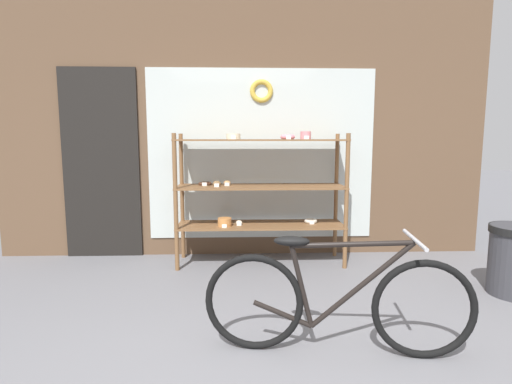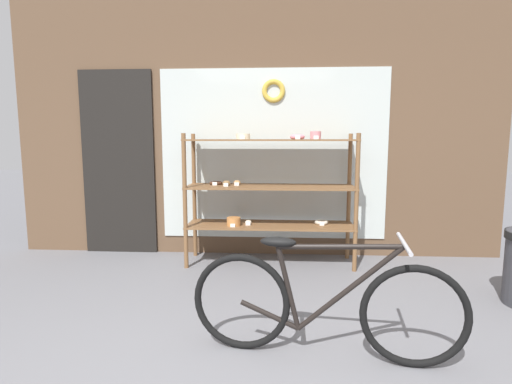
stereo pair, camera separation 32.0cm
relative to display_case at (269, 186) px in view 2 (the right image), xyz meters
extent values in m
cube|color=brown|center=(-0.17, 0.39, 0.70)|extent=(5.52, 0.08, 3.06)
cube|color=silver|center=(0.03, 0.34, 0.32)|extent=(2.53, 0.02, 1.90)
cube|color=black|center=(-1.75, 0.33, 0.22)|extent=(0.84, 0.03, 2.10)
torus|color=gold|center=(0.03, 0.32, 1.02)|extent=(0.26, 0.06, 0.26)
cylinder|color=brown|center=(-0.85, -0.22, -0.14)|extent=(0.04, 0.04, 1.38)
cylinder|color=brown|center=(0.87, -0.22, -0.14)|extent=(0.04, 0.04, 1.38)
cylinder|color=brown|center=(-0.85, 0.22, -0.14)|extent=(0.04, 0.04, 1.38)
cylinder|color=brown|center=(0.87, 0.22, -0.14)|extent=(0.04, 0.04, 1.38)
cube|color=brown|center=(0.01, 0.00, -0.42)|extent=(1.76, 0.49, 0.02)
cube|color=brown|center=(0.01, 0.00, -0.01)|extent=(1.76, 0.49, 0.02)
cube|color=brown|center=(0.01, 0.00, 0.48)|extent=(1.76, 0.49, 0.02)
ellipsoid|color=brown|center=(-0.45, -0.03, 0.03)|extent=(0.09, 0.07, 0.06)
cube|color=white|center=(-0.45, -0.09, 0.02)|extent=(0.05, 0.00, 0.04)
cylinder|color=pink|center=(0.47, -0.05, 0.53)|extent=(0.11, 0.11, 0.08)
cube|color=white|center=(0.47, -0.12, 0.51)|extent=(0.05, 0.00, 0.04)
torus|color=pink|center=(0.29, -0.03, 0.51)|extent=(0.15, 0.15, 0.05)
cube|color=white|center=(0.29, -0.12, 0.51)|extent=(0.05, 0.00, 0.04)
ellipsoid|color=beige|center=(-0.22, -0.03, -0.39)|extent=(0.07, 0.06, 0.05)
cube|color=white|center=(-0.22, -0.07, -0.39)|extent=(0.05, 0.00, 0.04)
torus|color=#4C2D1E|center=(-0.58, 0.10, 0.02)|extent=(0.14, 0.14, 0.03)
cube|color=white|center=(-0.58, 0.02, 0.02)|extent=(0.05, 0.00, 0.04)
cylinder|color=beige|center=(-0.27, -0.01, 0.52)|extent=(0.15, 0.15, 0.06)
cube|color=white|center=(-0.27, -0.09, 0.51)|extent=(0.05, 0.00, 0.04)
torus|color=beige|center=(0.55, 0.05, -0.39)|extent=(0.14, 0.14, 0.04)
cube|color=white|center=(0.55, -0.03, -0.39)|extent=(0.05, 0.00, 0.04)
ellipsoid|color=#AD7F4C|center=(-0.35, 0.05, 0.03)|extent=(0.08, 0.07, 0.05)
cube|color=white|center=(-0.35, 0.00, 0.02)|extent=(0.05, 0.00, 0.04)
cylinder|color=#C67F42|center=(-0.37, -0.08, -0.37)|extent=(0.14, 0.14, 0.09)
cube|color=white|center=(-0.37, -0.16, -0.39)|extent=(0.05, 0.00, 0.04)
torus|color=black|center=(-0.12, -1.78, -0.52)|extent=(0.62, 0.13, 0.62)
torus|color=black|center=(0.90, -1.93, -0.52)|extent=(0.62, 0.13, 0.62)
cylinder|color=black|center=(0.53, -1.88, -0.39)|extent=(0.61, 0.12, 0.57)
cylinder|color=black|center=(0.46, -1.87, -0.13)|extent=(0.72, 0.14, 0.07)
cylinder|color=black|center=(0.17, -1.83, -0.41)|extent=(0.16, 0.05, 0.52)
cylinder|color=black|center=(0.05, -1.81, -0.59)|extent=(0.37, 0.09, 0.17)
ellipsoid|color=black|center=(0.11, -1.82, -0.12)|extent=(0.23, 0.12, 0.06)
cylinder|color=#B2B2B7|center=(0.82, -1.92, -0.09)|extent=(0.09, 0.46, 0.02)
camera|label=1|loc=(-0.20, -4.17, 0.49)|focal=28.00mm
camera|label=2|loc=(0.12, -4.17, 0.49)|focal=28.00mm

